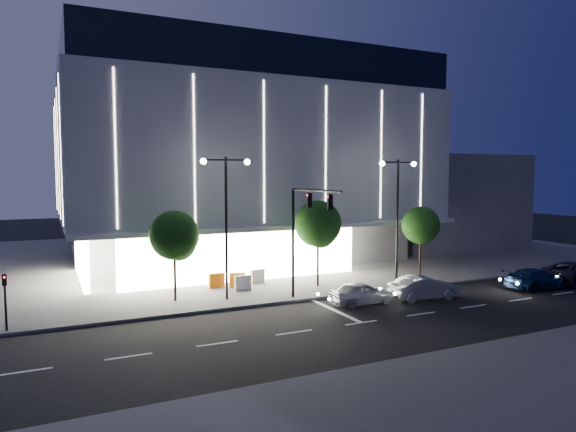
# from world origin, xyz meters

# --- Properties ---
(ground) EXTENTS (160.00, 160.00, 0.00)m
(ground) POSITION_xyz_m (0.00, 0.00, 0.00)
(ground) COLOR black
(ground) RESTS_ON ground
(sidewalk_museum) EXTENTS (70.00, 40.00, 0.15)m
(sidewalk_museum) POSITION_xyz_m (5.00, 24.00, 0.07)
(sidewalk_museum) COLOR #474747
(sidewalk_museum) RESTS_ON ground
(museum) EXTENTS (30.00, 25.80, 18.00)m
(museum) POSITION_xyz_m (2.98, 22.31, 9.27)
(museum) COLOR #4C4C51
(museum) RESTS_ON ground
(annex_building) EXTENTS (16.00, 20.00, 10.00)m
(annex_building) POSITION_xyz_m (26.00, 24.00, 5.00)
(annex_building) COLOR #4C4C51
(annex_building) RESTS_ON ground
(traffic_mast) EXTENTS (0.33, 5.89, 7.07)m
(traffic_mast) POSITION_xyz_m (1.00, 3.34, 5.03)
(traffic_mast) COLOR black
(traffic_mast) RESTS_ON ground
(street_lamp_west) EXTENTS (3.16, 0.36, 9.00)m
(street_lamp_west) POSITION_xyz_m (-3.00, 6.00, 5.96)
(street_lamp_west) COLOR black
(street_lamp_west) RESTS_ON ground
(street_lamp_east) EXTENTS (3.16, 0.36, 9.00)m
(street_lamp_east) POSITION_xyz_m (10.00, 6.00, 5.96)
(street_lamp_east) COLOR black
(street_lamp_east) RESTS_ON ground
(ped_signal_far) EXTENTS (0.22, 0.24, 3.00)m
(ped_signal_far) POSITION_xyz_m (-15.00, 4.50, 1.89)
(ped_signal_far) COLOR black
(ped_signal_far) RESTS_ON ground
(tree_left) EXTENTS (3.02, 3.02, 5.72)m
(tree_left) POSITION_xyz_m (-5.97, 7.02, 4.03)
(tree_left) COLOR black
(tree_left) RESTS_ON ground
(tree_mid) EXTENTS (3.25, 3.25, 6.15)m
(tree_mid) POSITION_xyz_m (4.03, 7.02, 4.33)
(tree_mid) COLOR black
(tree_mid) RESTS_ON ground
(tree_right) EXTENTS (2.91, 2.91, 5.51)m
(tree_right) POSITION_xyz_m (13.03, 7.02, 3.88)
(tree_right) COLOR black
(tree_right) RESTS_ON ground
(car_lead) EXTENTS (4.12, 1.72, 1.39)m
(car_lead) POSITION_xyz_m (4.21, 1.80, 0.70)
(car_lead) COLOR #ACAFB4
(car_lead) RESTS_ON ground
(car_second) EXTENTS (4.67, 2.05, 1.49)m
(car_second) POSITION_xyz_m (8.50, 1.16, 0.75)
(car_second) COLOR silver
(car_second) RESTS_ON ground
(car_third) EXTENTS (4.99, 2.26, 1.42)m
(car_third) POSITION_xyz_m (17.54, 0.19, 0.71)
(car_third) COLOR #132649
(car_third) RESTS_ON ground
(car_fourth) EXTENTS (5.74, 2.82, 1.57)m
(car_fourth) POSITION_xyz_m (21.78, 0.35, 0.78)
(car_fourth) COLOR #28282C
(car_fourth) RESTS_ON ground
(barrier_a) EXTENTS (1.11, 0.33, 1.00)m
(barrier_a) POSITION_xyz_m (-2.58, 9.43, 0.65)
(barrier_a) COLOR orange
(barrier_a) RESTS_ON sidewalk_museum
(barrier_b) EXTENTS (1.11, 0.31, 1.00)m
(barrier_b) POSITION_xyz_m (-1.21, 7.93, 0.65)
(barrier_b) COLOR silver
(barrier_b) RESTS_ON sidewalk_museum
(barrier_c) EXTENTS (1.11, 0.65, 1.00)m
(barrier_c) POSITION_xyz_m (-1.24, 8.97, 0.65)
(barrier_c) COLOR orange
(barrier_c) RESTS_ON sidewalk_museum
(barrier_d) EXTENTS (1.13, 0.49, 1.00)m
(barrier_d) POSITION_xyz_m (0.50, 9.59, 0.65)
(barrier_d) COLOR silver
(barrier_d) RESTS_ON sidewalk_museum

